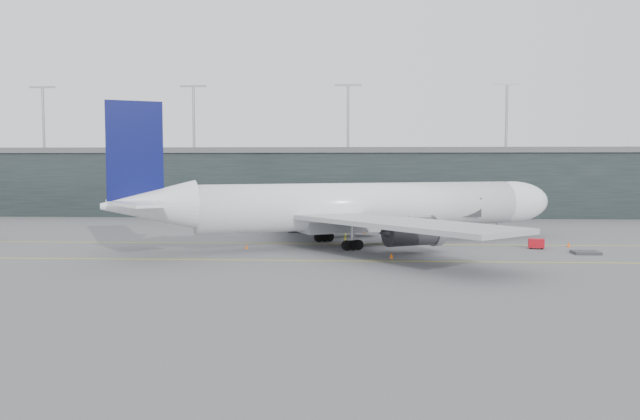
{
  "coord_description": "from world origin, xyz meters",
  "views": [
    {
      "loc": [
        6.19,
        -92.65,
        11.07
      ],
      "look_at": [
        1.49,
        -4.0,
        4.86
      ],
      "focal_mm": 35.0,
      "sensor_mm": 36.0,
      "label": 1
    }
  ],
  "objects": [
    {
      "name": "cone_tail",
      "position": [
        -8.13,
        -10.01,
        0.34
      ],
      "size": [
        0.43,
        0.43,
        0.69
      ],
      "primitive_type": "cone",
      "color": "#EE5A0D",
      "rests_on": "ground"
    },
    {
      "name": "uld_c",
      "position": [
        1.57,
        10.55,
        0.89
      ],
      "size": [
        2.16,
        1.88,
        1.7
      ],
      "rotation": [
        0.0,
        0.0,
        0.23
      ],
      "color": "#3A393E",
      "rests_on": "ground"
    },
    {
      "name": "cone_wing_stbd",
      "position": [
        10.85,
        -17.76,
        0.37
      ],
      "size": [
        0.46,
        0.46,
        0.73
      ],
      "primitive_type": "cone",
      "color": "#F05F0D",
      "rests_on": "ground"
    },
    {
      "name": "main_aircraft",
      "position": [
        7.38,
        -4.49,
        5.35
      ],
      "size": [
        64.57,
        59.43,
        19.06
      ],
      "rotation": [
        0.0,
        0.0,
        0.43
      ],
      "color": "white",
      "rests_on": "ground"
    },
    {
      "name": "uld_a",
      "position": [
        -3.91,
        10.92,
        0.85
      ],
      "size": [
        2.15,
        1.94,
        1.62
      ],
      "rotation": [
        0.0,
        0.0,
        0.34
      ],
      "color": "#3A393E",
      "rests_on": "ground"
    },
    {
      "name": "taxiline_b",
      "position": [
        0.0,
        -20.0,
        0.01
      ],
      "size": [
        160.0,
        0.25,
        0.02
      ],
      "primitive_type": "cube",
      "color": "gold",
      "rests_on": "ground"
    },
    {
      "name": "taxiline_lead_main",
      "position": [
        5.0,
        20.0,
        0.01
      ],
      "size": [
        0.25,
        60.0,
        0.02
      ],
      "primitive_type": "cube",
      "color": "gold",
      "rests_on": "ground"
    },
    {
      "name": "gse_cart",
      "position": [
        30.86,
        -7.93,
        0.76
      ],
      "size": [
        2.2,
        1.62,
        1.37
      ],
      "rotation": [
        0.0,
        0.0,
        -0.19
      ],
      "color": "#AA0C16",
      "rests_on": "ground"
    },
    {
      "name": "uld_b",
      "position": [
        -1.69,
        10.48,
        0.97
      ],
      "size": [
        2.22,
        1.86,
        1.85
      ],
      "rotation": [
        0.0,
        0.0,
        -0.12
      ],
      "color": "#3A393E",
      "rests_on": "ground"
    },
    {
      "name": "ground",
      "position": [
        0.0,
        0.0,
        0.0
      ],
      "size": [
        320.0,
        320.0,
        0.0
      ],
      "primitive_type": "plane",
      "color": "#57575C",
      "rests_on": "ground"
    },
    {
      "name": "cone_nose",
      "position": [
        35.86,
        -5.85,
        0.38
      ],
      "size": [
        0.48,
        0.48,
        0.76
      ],
      "primitive_type": "cone",
      "color": "#F8590D",
      "rests_on": "ground"
    },
    {
      "name": "terminal",
      "position": [
        -0.0,
        58.0,
        7.62
      ],
      "size": [
        240.0,
        36.0,
        29.0
      ],
      "color": "black",
      "rests_on": "ground"
    },
    {
      "name": "baggage_dolly",
      "position": [
        35.74,
        -12.52,
        0.19
      ],
      "size": [
        3.28,
        2.64,
        0.32
      ],
      "primitive_type": "cube",
      "rotation": [
        0.0,
        0.0,
        -0.01
      ],
      "color": "#323236",
      "rests_on": "ground"
    },
    {
      "name": "cone_wing_port",
      "position": [
        8.14,
        9.86,
        0.33
      ],
      "size": [
        0.42,
        0.42,
        0.67
      ],
      "primitive_type": "cone",
      "color": "orange",
      "rests_on": "ground"
    },
    {
      "name": "jet_bridge",
      "position": [
        18.94,
        24.23,
        4.91
      ],
      "size": [
        13.72,
        43.07,
        6.56
      ],
      "rotation": [
        0.0,
        0.0,
        0.25
      ],
      "color": "#2E2D33",
      "rests_on": "ground"
    },
    {
      "name": "taxiline_a",
      "position": [
        0.0,
        -4.0,
        0.01
      ],
      "size": [
        160.0,
        0.25,
        0.02
      ],
      "primitive_type": "cube",
      "color": "gold",
      "rests_on": "ground"
    }
  ]
}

